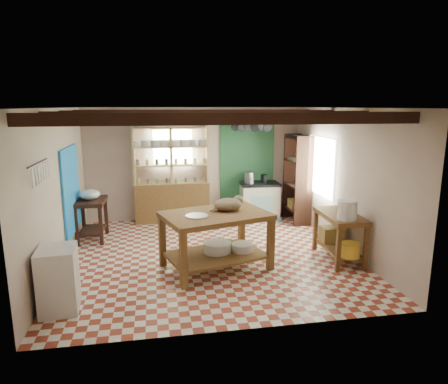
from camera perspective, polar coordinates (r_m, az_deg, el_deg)
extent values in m
cube|color=#993621|center=(7.29, -2.00, -9.04)|extent=(5.00, 5.00, 0.02)
cube|color=#4B4B50|center=(6.80, -2.16, 11.94)|extent=(5.00, 5.00, 0.02)
cube|color=beige|center=(9.37, -4.22, 4.01)|extent=(5.00, 0.04, 2.60)
cube|color=beige|center=(4.53, 2.37, -4.88)|extent=(5.00, 0.04, 2.60)
cube|color=beige|center=(7.04, -22.68, 0.34)|extent=(0.04, 5.00, 2.60)
cube|color=beige|center=(7.68, 16.75, 1.70)|extent=(0.04, 5.00, 2.60)
cube|color=#371D13|center=(6.80, -2.15, 10.92)|extent=(5.00, 3.80, 0.15)
cube|color=blue|center=(7.93, -20.99, 0.26)|extent=(0.04, 1.40, 1.60)
cube|color=#215430|center=(9.56, 3.29, 3.88)|extent=(1.30, 0.04, 2.30)
cube|color=silver|center=(9.27, -7.34, 6.34)|extent=(0.90, 0.02, 0.80)
cube|color=silver|center=(8.54, 13.68, 3.58)|extent=(0.02, 1.30, 1.20)
cube|color=black|center=(5.79, -24.97, 2.61)|extent=(0.06, 0.90, 0.28)
cube|color=black|center=(9.06, 3.98, 9.33)|extent=(0.86, 0.12, 0.36)
cube|color=tan|center=(9.18, -7.50, 2.50)|extent=(1.70, 0.34, 2.20)
cube|color=#371D13|center=(9.26, 10.45, 1.86)|extent=(0.40, 0.86, 2.00)
cube|color=brown|center=(6.59, -1.18, -6.96)|extent=(1.90, 1.53, 0.94)
cube|color=beige|center=(9.47, 5.09, -1.25)|extent=(0.92, 0.65, 0.87)
cube|color=#371D13|center=(8.38, -18.38, -3.77)|extent=(0.59, 0.83, 0.83)
cube|color=silver|center=(5.73, -22.58, -11.45)|extent=(0.51, 0.60, 0.85)
cube|color=brown|center=(7.24, 16.11, -6.14)|extent=(0.62, 1.17, 0.82)
ellipsoid|color=#8E7753|center=(6.58, 0.57, -1.78)|extent=(0.58, 0.53, 0.21)
cylinder|color=#B2B3BA|center=(6.26, -3.89, -3.42)|extent=(0.45, 0.45, 0.02)
cylinder|color=silver|center=(6.70, -0.98, -7.90)|extent=(0.58, 0.58, 0.16)
cylinder|color=silver|center=(6.76, 2.67, -7.89)|extent=(0.45, 0.45, 0.13)
cylinder|color=#B2B3BA|center=(9.30, 3.65, 2.09)|extent=(0.23, 0.23, 0.26)
cylinder|color=black|center=(9.38, 5.75, 1.93)|extent=(0.16, 0.16, 0.19)
ellipsoid|color=silver|center=(8.26, -18.61, -0.35)|extent=(0.41, 0.41, 0.20)
cylinder|color=silver|center=(6.76, 17.18, -2.49)|extent=(0.33, 0.33, 0.31)
cube|color=olive|center=(7.52, 15.17, -5.84)|extent=(0.41, 0.33, 0.28)
cylinder|color=gold|center=(6.88, 17.57, -7.89)|extent=(0.33, 0.33, 0.23)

